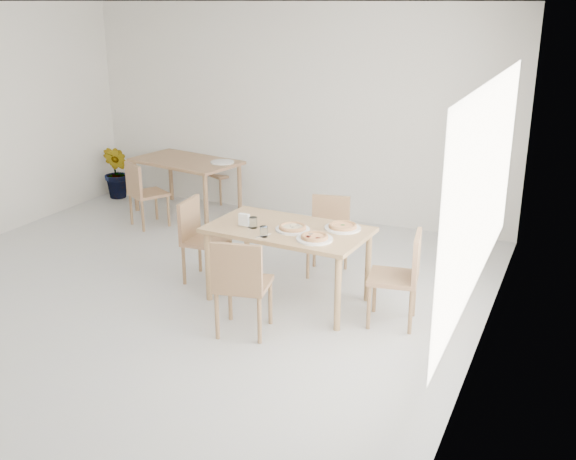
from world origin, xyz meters
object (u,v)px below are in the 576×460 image
at_px(pizza_pepperoni, 315,237).
at_px(tumbler_b, 264,232).
at_px(pizza_mushroom, 293,227).
at_px(main_table, 288,236).
at_px(chair_east, 403,272).
at_px(chair_south, 241,281).
at_px(napkin_holder, 244,220).
at_px(chair_back_n, 228,169).
at_px(plate_empty, 222,162).
at_px(chair_back_s, 142,190).
at_px(plate_pepperoni, 314,239).
at_px(plate_margherita, 343,228).
at_px(chair_north, 329,229).
at_px(chair_west, 199,234).
at_px(pizza_margherita, 343,226).
at_px(second_table, 186,166).
at_px(potted_plant, 118,172).
at_px(plate_mushroom, 293,229).

height_order(pizza_pepperoni, tumbler_b, tumbler_b).
bearing_deg(pizza_mushroom, main_table, 146.74).
bearing_deg(chair_east, tumbler_b, -87.13).
xyz_separation_m(chair_south, napkin_holder, (-0.34, 0.71, 0.29)).
height_order(pizza_pepperoni, chair_back_n, pizza_pepperoni).
bearing_deg(plate_empty, chair_back_s, -131.93).
distance_m(plate_pepperoni, pizza_mushroom, 0.34).
bearing_deg(plate_margherita, chair_north, 120.25).
relative_size(chair_west, pizza_margherita, 3.08).
height_order(tumbler_b, plate_empty, tumbler_b).
relative_size(chair_east, chair_back_s, 1.02).
bearing_deg(second_table, pizza_margherita, -21.42).
height_order(chair_west, tumbler_b, chair_west).
relative_size(chair_north, tumbler_b, 8.46).
height_order(chair_west, napkin_holder, napkin_holder).
bearing_deg(chair_west, chair_back_n, 18.79).
height_order(chair_north, pizza_mushroom, chair_north).
bearing_deg(potted_plant, plate_empty, -4.06).
relative_size(plate_margherita, chair_back_s, 0.41).
distance_m(main_table, pizza_margherita, 0.53).
bearing_deg(plate_mushroom, plate_margherita, 28.95).
height_order(chair_north, plate_empty, chair_north).
distance_m(chair_east, chair_back_n, 4.46).
xyz_separation_m(plate_margherita, plate_pepperoni, (-0.13, -0.40, 0.00)).
xyz_separation_m(tumbler_b, chair_back_s, (-2.55, 1.62, -0.31)).
height_order(chair_south, chair_east, chair_south).
bearing_deg(chair_west, potted_plant, 47.02).
distance_m(chair_east, chair_back_s, 4.02).
distance_m(chair_north, pizza_mushroom, 0.95).
bearing_deg(potted_plant, chair_south, -39.72).
bearing_deg(second_table, chair_back_s, -93.23).
relative_size(plate_mushroom, napkin_holder, 2.53).
bearing_deg(potted_plant, main_table, -30.67).
xyz_separation_m(chair_back_s, chair_back_n, (0.39, 1.54, -0.03)).
bearing_deg(plate_empty, chair_east, -35.07).
relative_size(plate_margherita, plate_mushroom, 1.07).
xyz_separation_m(main_table, pizza_mushroom, (0.07, -0.04, 0.11)).
bearing_deg(chair_west, main_table, -100.40).
distance_m(main_table, plate_mushroom, 0.12).
height_order(chair_east, plate_empty, chair_east).
xyz_separation_m(plate_pepperoni, potted_plant, (-4.14, 2.45, -0.36)).
bearing_deg(chair_west, pizza_mushroom, -102.27).
distance_m(plate_mushroom, plate_pepperoni, 0.34).
bearing_deg(plate_margherita, tumbler_b, -139.28).
xyz_separation_m(plate_mushroom, chair_back_s, (-2.71, 1.35, -0.27)).
bearing_deg(plate_empty, napkin_holder, -55.91).
height_order(chair_north, second_table, chair_north).
relative_size(chair_west, chair_back_n, 1.09).
height_order(chair_back_s, potted_plant, chair_back_s).
bearing_deg(chair_north, plate_margherita, -70.86).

